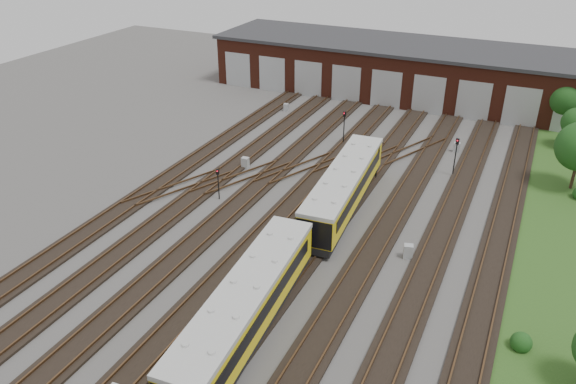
% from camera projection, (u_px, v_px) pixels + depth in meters
% --- Properties ---
extents(ground, '(120.00, 120.00, 0.00)m').
position_uv_depth(ground, '(273.00, 258.00, 39.08)').
color(ground, '#4A4745').
rests_on(ground, ground).
extents(track_network, '(30.40, 70.00, 0.33)m').
position_uv_depth(track_network, '(275.00, 252.00, 39.57)').
color(track_network, black).
rests_on(track_network, ground).
extents(maintenance_shed, '(51.00, 12.50, 6.35)m').
position_uv_depth(maintenance_shed, '(416.00, 70.00, 69.62)').
color(maintenance_shed, '#582216').
rests_on(maintenance_shed, ground).
extents(grass_verge, '(8.00, 55.00, 0.05)m').
position_uv_depth(grass_verge, '(574.00, 250.00, 39.98)').
color(grass_verge, '#204617').
rests_on(grass_verge, ground).
extents(metro_train, '(3.84, 47.27, 3.12)m').
position_uv_depth(metro_train, '(246.00, 307.00, 31.49)').
color(metro_train, black).
rests_on(metro_train, ground).
extents(signal_mast_0, '(0.26, 0.24, 2.74)m').
position_uv_depth(signal_mast_0, '(218.00, 180.00, 45.91)').
color(signal_mast_0, black).
rests_on(signal_mast_0, ground).
extents(signal_mast_1, '(0.29, 0.27, 3.44)m').
position_uv_depth(signal_mast_1, '(344.00, 123.00, 56.16)').
color(signal_mast_1, black).
rests_on(signal_mast_1, ground).
extents(signal_mast_2, '(0.29, 0.27, 3.22)m').
position_uv_depth(signal_mast_2, '(377.00, 158.00, 49.03)').
color(signal_mast_2, black).
rests_on(signal_mast_2, ground).
extents(signal_mast_3, '(0.28, 0.26, 3.58)m').
position_uv_depth(signal_mast_3, '(456.00, 152.00, 49.64)').
color(signal_mast_3, black).
rests_on(signal_mast_3, ground).
extents(relay_cabinet_0, '(0.65, 0.55, 1.05)m').
position_uv_depth(relay_cabinet_0, '(245.00, 163.00, 51.82)').
color(relay_cabinet_0, '#A5A8AA').
rests_on(relay_cabinet_0, ground).
extents(relay_cabinet_1, '(0.57, 0.49, 0.88)m').
position_uv_depth(relay_cabinet_1, '(286.00, 107.00, 65.72)').
color(relay_cabinet_1, '#A5A8AA').
rests_on(relay_cabinet_1, ground).
extents(relay_cabinet_2, '(0.78, 0.71, 1.09)m').
position_uv_depth(relay_cabinet_2, '(351.00, 173.00, 49.80)').
color(relay_cabinet_2, '#A5A8AA').
rests_on(relay_cabinet_2, ground).
extents(relay_cabinet_3, '(0.60, 0.51, 0.96)m').
position_uv_depth(relay_cabinet_3, '(457.00, 147.00, 55.12)').
color(relay_cabinet_3, '#A5A8AA').
rests_on(relay_cabinet_3, ground).
extents(relay_cabinet_4, '(0.74, 0.67, 1.05)m').
position_uv_depth(relay_cabinet_4, '(408.00, 251.00, 38.90)').
color(relay_cabinet_4, '#A5A8AA').
rests_on(relay_cabinet_4, ground).
extents(tree_0, '(3.68, 3.68, 6.10)m').
position_uv_depth(tree_0, '(567.00, 94.00, 58.89)').
color(tree_0, '#382619').
rests_on(tree_0, ground).
extents(bush_0, '(1.19, 1.19, 1.19)m').
position_uv_depth(bush_0, '(522.00, 340.00, 31.03)').
color(bush_0, '#124013').
rests_on(bush_0, ground).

